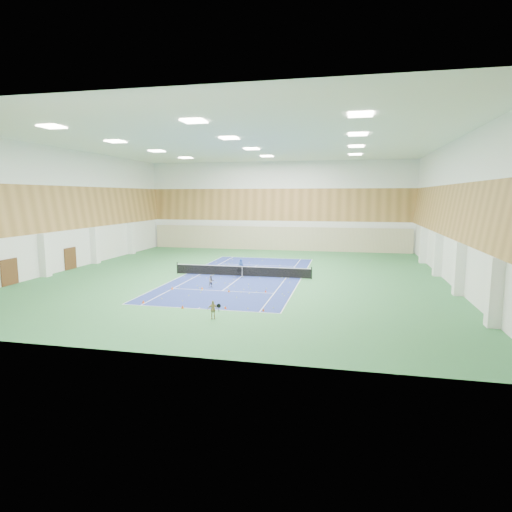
# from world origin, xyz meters

# --- Properties ---
(ground) EXTENTS (40.00, 40.00, 0.00)m
(ground) POSITION_xyz_m (0.00, 0.00, 0.00)
(ground) COLOR #31723F
(ground) RESTS_ON ground
(room_shell) EXTENTS (36.00, 40.00, 12.00)m
(room_shell) POSITION_xyz_m (0.00, 0.00, 6.00)
(room_shell) COLOR white
(room_shell) RESTS_ON ground
(wood_cladding) EXTENTS (36.00, 40.00, 8.00)m
(wood_cladding) POSITION_xyz_m (0.00, 0.00, 8.00)
(wood_cladding) COLOR #A8783E
(wood_cladding) RESTS_ON room_shell
(ceiling_light_grid) EXTENTS (21.40, 25.40, 0.06)m
(ceiling_light_grid) POSITION_xyz_m (0.00, 0.00, 11.92)
(ceiling_light_grid) COLOR white
(ceiling_light_grid) RESTS_ON room_shell
(court_surface) EXTENTS (10.97, 23.77, 0.01)m
(court_surface) POSITION_xyz_m (0.00, 0.00, 0.01)
(court_surface) COLOR navy
(court_surface) RESTS_ON ground
(tennis_balls_scatter) EXTENTS (10.57, 22.77, 0.07)m
(tennis_balls_scatter) POSITION_xyz_m (0.00, 0.00, 0.05)
(tennis_balls_scatter) COLOR #CCE226
(tennis_balls_scatter) RESTS_ON ground
(tennis_net) EXTENTS (12.80, 0.10, 1.10)m
(tennis_net) POSITION_xyz_m (0.00, 0.00, 0.55)
(tennis_net) COLOR black
(tennis_net) RESTS_ON ground
(back_curtain) EXTENTS (35.40, 0.16, 3.20)m
(back_curtain) POSITION_xyz_m (0.00, 19.75, 1.60)
(back_curtain) COLOR #C6B793
(back_curtain) RESTS_ON ground
(door_left_a) EXTENTS (0.08, 1.80, 2.20)m
(door_left_a) POSITION_xyz_m (-17.92, -8.00, 1.10)
(door_left_a) COLOR #593319
(door_left_a) RESTS_ON ground
(door_left_b) EXTENTS (0.08, 1.80, 2.20)m
(door_left_b) POSITION_xyz_m (-17.92, 0.00, 1.10)
(door_left_b) COLOR #593319
(door_left_b) RESTS_ON ground
(coach) EXTENTS (0.66, 0.55, 1.55)m
(coach) POSITION_xyz_m (-0.25, 0.60, 0.77)
(coach) COLOR #21449B
(coach) RESTS_ON ground
(child_court) EXTENTS (0.63, 0.61, 1.03)m
(child_court) POSITION_xyz_m (-1.23, -5.35, 0.51)
(child_court) COLOR gray
(child_court) RESTS_ON ground
(child_apron) EXTENTS (0.72, 0.49, 1.13)m
(child_apron) POSITION_xyz_m (1.66, -13.84, 0.56)
(child_apron) COLOR tan
(child_apron) RESTS_ON ground
(ball_cart) EXTENTS (0.58, 0.58, 0.82)m
(ball_cart) POSITION_xyz_m (-0.05, -0.76, 0.41)
(ball_cart) COLOR black
(ball_cart) RESTS_ON ground
(cone_svc_a) EXTENTS (0.21, 0.21, 0.24)m
(cone_svc_a) POSITION_xyz_m (-4.05, -6.70, 0.12)
(cone_svc_a) COLOR #EE5E0C
(cone_svc_a) RESTS_ON ground
(cone_svc_b) EXTENTS (0.19, 0.19, 0.21)m
(cone_svc_b) POSITION_xyz_m (-1.74, -6.15, 0.11)
(cone_svc_b) COLOR orange
(cone_svc_b) RESTS_ON ground
(cone_svc_c) EXTENTS (0.19, 0.19, 0.21)m
(cone_svc_c) POSITION_xyz_m (0.63, -6.67, 0.11)
(cone_svc_c) COLOR #D55E0B
(cone_svc_c) RESTS_ON ground
(cone_svc_d) EXTENTS (0.17, 0.17, 0.19)m
(cone_svc_d) POSITION_xyz_m (3.41, -6.14, 0.10)
(cone_svc_d) COLOR #EB410C
(cone_svc_d) RESTS_ON ground
(cone_base_a) EXTENTS (0.21, 0.21, 0.23)m
(cone_base_a) POSITION_xyz_m (-4.20, -11.30, 0.12)
(cone_base_a) COLOR #E14F0B
(cone_base_a) RESTS_ON ground
(cone_base_b) EXTENTS (0.20, 0.20, 0.22)m
(cone_base_b) POSITION_xyz_m (-1.05, -11.98, 0.11)
(cone_base_b) COLOR #D5530B
(cone_base_b) RESTS_ON ground
(cone_base_c) EXTENTS (0.17, 0.17, 0.19)m
(cone_base_c) POSITION_xyz_m (1.76, -11.49, 0.10)
(cone_base_c) COLOR #FF440D
(cone_base_c) RESTS_ON ground
(cone_base_d) EXTENTS (0.18, 0.18, 0.19)m
(cone_base_d) POSITION_xyz_m (4.31, -11.55, 0.10)
(cone_base_d) COLOR #D74D0B
(cone_base_d) RESTS_ON ground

